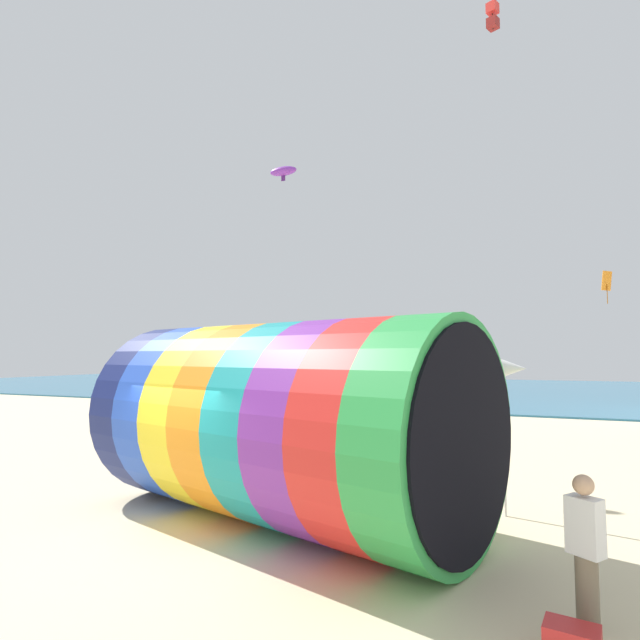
# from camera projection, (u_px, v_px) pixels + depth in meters

# --- Properties ---
(ground_plane) EXTENTS (120.00, 120.00, 0.00)m
(ground_plane) POSITION_uv_depth(u_px,v_px,m) (167.00, 536.00, 8.44)
(ground_plane) COLOR beige
(sea) EXTENTS (120.00, 40.00, 0.10)m
(sea) POSITION_uv_depth(u_px,v_px,m) (460.00, 389.00, 45.54)
(sea) COLOR teal
(sea) RESTS_ON ground
(giant_inflatable_tube) EXTENTS (8.10, 5.68, 3.69)m
(giant_inflatable_tube) POSITION_uv_depth(u_px,v_px,m) (280.00, 420.00, 9.34)
(giant_inflatable_tube) COLOR navy
(giant_inflatable_tube) RESTS_ON ground
(kite_handler) EXTENTS (0.42, 0.39, 1.72)m
(kite_handler) POSITION_uv_depth(u_px,v_px,m) (586.00, 552.00, 5.54)
(kite_handler) COLOR #726651
(kite_handler) RESTS_ON ground
(kite_orange_diamond) EXTENTS (0.47, 0.50, 1.37)m
(kite_orange_diamond) POSITION_uv_depth(u_px,v_px,m) (607.00, 281.00, 20.83)
(kite_orange_diamond) COLOR orange
(kite_purple_parafoil) EXTENTS (0.88, 0.34, 0.45)m
(kite_purple_parafoil) POSITION_uv_depth(u_px,v_px,m) (283.00, 171.00, 15.12)
(kite_purple_parafoil) COLOR purple
(kite_red_box) EXTENTS (0.35, 0.35, 0.75)m
(kite_red_box) POSITION_uv_depth(u_px,v_px,m) (493.00, 16.00, 13.28)
(kite_red_box) COLOR red
(bystander_near_water) EXTENTS (0.40, 0.42, 1.70)m
(bystander_near_water) POSITION_uv_depth(u_px,v_px,m) (215.00, 414.00, 18.73)
(bystander_near_water) COLOR black
(bystander_near_water) RESTS_ON ground
(bystander_mid_beach) EXTENTS (0.42, 0.39, 1.55)m
(bystander_mid_beach) POSITION_uv_depth(u_px,v_px,m) (173.00, 412.00, 20.26)
(bystander_mid_beach) COLOR #726651
(bystander_mid_beach) RESTS_ON ground
(bystander_far_left) EXTENTS (0.41, 0.41, 1.56)m
(bystander_far_left) POSITION_uv_depth(u_px,v_px,m) (289.00, 431.00, 15.07)
(bystander_far_left) COLOR #383D56
(bystander_far_left) RESTS_ON ground
(beach_flag) EXTENTS (0.47, 0.36, 2.99)m
(beach_flag) POSITION_uv_depth(u_px,v_px,m) (513.00, 376.00, 9.62)
(beach_flag) COLOR silver
(beach_flag) RESTS_ON ground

